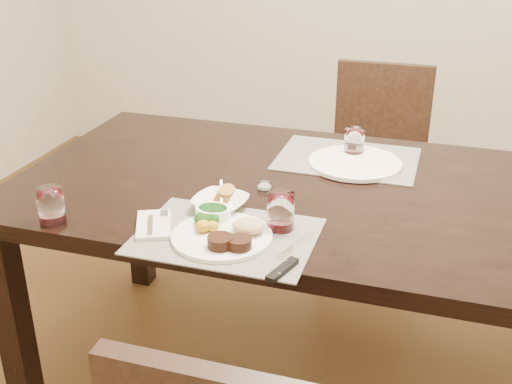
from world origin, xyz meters
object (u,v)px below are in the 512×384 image
(steak_knife, at_px, (286,263))
(wine_glass_near, at_px, (281,213))
(far_plate, at_px, (355,163))
(dinner_plate, at_px, (226,234))
(chair_far, at_px, (376,157))
(cracker_bowl, at_px, (220,203))

(steak_knife, bearing_deg, wine_glass_near, 126.64)
(wine_glass_near, bearing_deg, far_plate, 77.01)
(dinner_plate, bearing_deg, wine_glass_near, 54.23)
(dinner_plate, bearing_deg, chair_far, 93.48)
(wine_glass_near, distance_m, far_plate, 0.51)
(dinner_plate, distance_m, steak_knife, 0.20)
(dinner_plate, distance_m, wine_glass_near, 0.16)
(steak_knife, height_order, cracker_bowl, cracker_bowl)
(dinner_plate, relative_size, far_plate, 0.86)
(chair_far, distance_m, cracker_bowl, 1.24)
(chair_far, distance_m, wine_glass_near, 1.27)
(dinner_plate, relative_size, wine_glass_near, 2.61)
(far_plate, bearing_deg, wine_glass_near, -102.99)
(dinner_plate, bearing_deg, cracker_bowl, 127.84)
(steak_knife, bearing_deg, dinner_plate, 173.78)
(wine_glass_near, xyz_separation_m, far_plate, (0.12, 0.50, -0.04))
(far_plate, bearing_deg, dinner_plate, -111.01)
(wine_glass_near, relative_size, far_plate, 0.33)
(chair_far, height_order, steak_knife, chair_far)
(chair_far, height_order, dinner_plate, chair_far)
(steak_knife, bearing_deg, chair_far, 105.57)
(chair_far, xyz_separation_m, dinner_plate, (-0.22, -1.33, 0.27))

